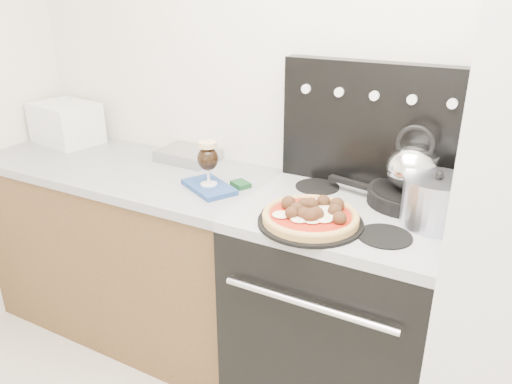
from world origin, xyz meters
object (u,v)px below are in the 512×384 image
Objects in this scene: stove_body at (339,316)px; oven_mitt at (209,187)px; pizza at (311,214)px; skillet at (408,197)px; beer_glass at (208,163)px; base_cabinet at (135,252)px; toaster_oven at (66,123)px; pizza_pan at (310,222)px; tea_kettle at (412,164)px; stock_pot at (435,203)px.

stove_body is 3.60× the size of oven_mitt.
pizza reaches higher than skillet.
beer_glass is 0.57× the size of pizza.
skillet is (1.29, 0.14, 0.52)m from base_cabinet.
toaster_oven reaches higher than pizza.
skillet is (0.77, 0.20, 0.04)m from oven_mitt.
stove_body is 2.39× the size of pizza_pan.
toaster_oven is at bearing 167.89° from pizza.
base_cabinet is 0.71m from oven_mitt.
oven_mitt is 0.73× the size of pizza.
stove_body is at bearing -127.10° from tea_kettle.
oven_mitt is 0.67× the size of pizza_pan.
beer_glass reaches higher than base_cabinet.
tea_kettle is at bearing 129.94° from stock_pot.
oven_mitt is at bearing -7.31° from base_cabinet.
toaster_oven is 1.06m from oven_mitt.
tea_kettle is (0.26, 0.34, 0.15)m from pizza_pan.
stock_pot reaches higher than base_cabinet.
pizza_pan is (1.55, -0.33, -0.08)m from toaster_oven.
oven_mitt is at bearing 165.21° from pizza.
skillet reaches higher than base_cabinet.
pizza_pan is 1.76× the size of tea_kettle.
base_cabinet is 1.11m from stove_body.
beer_glass is at bearing -153.60° from tea_kettle.
tea_kettle is (0.77, 0.20, 0.06)m from beer_glass.
oven_mitt is at bearing -153.60° from tea_kettle.
base_cabinet is 0.79m from toaster_oven.
toaster_oven is 1.59m from pizza.
base_cabinet is 4.35× the size of pizza.
oven_mitt is 1.17× the size of tea_kettle.
pizza is at bearing -2.98° from toaster_oven.
stove_body is 4.65× the size of beer_glass.
beer_glass is 0.54m from pizza_pan.
oven_mitt is (0.52, -0.07, 0.48)m from base_cabinet.
oven_mitt is 1.10× the size of stock_pot.
skillet is (0.26, 0.34, 0.02)m from pizza_pan.
toaster_oven is 0.92× the size of pizza_pan.
stove_body is at bearing 4.08° from oven_mitt.
skillet is at bearing 52.68° from pizza.
beer_glass is 0.89m from stock_pot.
beer_glass is at bearing -165.27° from skillet.
toaster_oven reaches higher than beer_glass.
oven_mitt is 1.29× the size of beer_glass.
stock_pot is (1.92, -0.13, -0.00)m from toaster_oven.
stock_pot is at bearing 27.89° from pizza.
stock_pot reaches higher than pizza_pan.
oven_mitt is at bearing -175.92° from stove_body.
tea_kettle is at bearing 52.68° from pizza_pan.
skillet is 1.38× the size of stock_pot.
stove_body is 2.88× the size of skillet.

